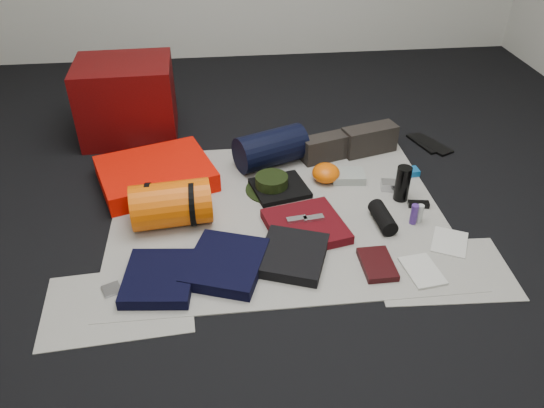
{
  "coord_description": "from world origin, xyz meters",
  "views": [
    {
      "loc": [
        -0.26,
        -2.1,
        1.53
      ],
      "look_at": [
        -0.03,
        -0.07,
        0.1
      ],
      "focal_mm": 35.0,
      "sensor_mm": 36.0,
      "label": 1
    }
  ],
  "objects": [
    {
      "name": "floor",
      "position": [
        0.0,
        0.0,
        -0.01
      ],
      "size": [
        4.5,
        4.5,
        0.02
      ],
      "primitive_type": "cube",
      "color": "black",
      "rests_on": "ground"
    },
    {
      "name": "newspaper_mat",
      "position": [
        0.0,
        0.0,
        0.0
      ],
      "size": [
        1.6,
        1.3,
        0.01
      ],
      "primitive_type": "cube",
      "color": "beige",
      "rests_on": "floor"
    },
    {
      "name": "newspaper_sheet_front_left",
      "position": [
        -0.7,
        -0.55,
        0.0
      ],
      "size": [
        0.61,
        0.44,
        0.0
      ],
      "primitive_type": "cube",
      "rotation": [
        0.0,
        0.0,
        0.07
      ],
      "color": "beige",
      "rests_on": "floor"
    },
    {
      "name": "newspaper_sheet_front_right",
      "position": [
        0.65,
        -0.5,
        0.0
      ],
      "size": [
        0.6,
        0.43,
        0.0
      ],
      "primitive_type": "cube",
      "rotation": [
        0.0,
        0.0,
        -0.05
      ],
      "color": "beige",
      "rests_on": "floor"
    },
    {
      "name": "red_cabinet",
      "position": [
        -0.79,
        0.92,
        0.23
      ],
      "size": [
        0.56,
        0.47,
        0.46
      ],
      "primitive_type": "cube",
      "rotation": [
        0.0,
        0.0,
        0.03
      ],
      "color": "#500506",
      "rests_on": "floor"
    },
    {
      "name": "sleeping_pad",
      "position": [
        -0.61,
        0.34,
        0.06
      ],
      "size": [
        0.68,
        0.61,
        0.1
      ],
      "primitive_type": "cube",
      "rotation": [
        0.0,
        0.0,
        0.32
      ],
      "color": "#ED1302",
      "rests_on": "newspaper_mat"
    },
    {
      "name": "stuff_sack",
      "position": [
        -0.5,
        -0.04,
        0.11
      ],
      "size": [
        0.39,
        0.25,
        0.22
      ],
      "primitive_type": "cylinder",
      "rotation": [
        0.0,
        1.57,
        0.1
      ],
      "color": "#E25603",
      "rests_on": "newspaper_mat"
    },
    {
      "name": "sack_strap_left",
      "position": [
        -0.6,
        -0.04,
        0.11
      ],
      "size": [
        0.02,
        0.22,
        0.22
      ],
      "primitive_type": "cylinder",
      "rotation": [
        0.0,
        1.57,
        0.0
      ],
      "color": "black",
      "rests_on": "newspaper_mat"
    },
    {
      "name": "sack_strap_right",
      "position": [
        -0.4,
        -0.04,
        0.11
      ],
      "size": [
        0.03,
        0.22,
        0.22
      ],
      "primitive_type": "cylinder",
      "rotation": [
        0.0,
        1.57,
        0.0
      ],
      "color": "black",
      "rests_on": "newspaper_mat"
    },
    {
      "name": "navy_duffel",
      "position": [
        0.02,
        0.45,
        0.11
      ],
      "size": [
        0.43,
        0.33,
        0.2
      ],
      "primitive_type": "cylinder",
      "rotation": [
        0.0,
        1.57,
        0.39
      ],
      "color": "black",
      "rests_on": "newspaper_mat"
    },
    {
      "name": "boonie_brim",
      "position": [
        -0.01,
        0.19,
        0.01
      ],
      "size": [
        0.34,
        0.34,
        0.01
      ],
      "primitive_type": "cylinder",
      "rotation": [
        0.0,
        0.0,
        -0.28
      ],
      "color": "black",
      "rests_on": "newspaper_mat"
    },
    {
      "name": "boonie_crown",
      "position": [
        -0.01,
        0.19,
        0.05
      ],
      "size": [
        0.17,
        0.17,
        0.07
      ],
      "primitive_type": "cylinder",
      "color": "black",
      "rests_on": "boonie_brim"
    },
    {
      "name": "hiking_boot_left",
      "position": [
        0.33,
        0.48,
        0.08
      ],
      "size": [
        0.3,
        0.18,
        0.14
      ],
      "primitive_type": "cube",
      "rotation": [
        0.0,
        0.0,
        0.3
      ],
      "color": "#28231F",
      "rests_on": "newspaper_mat"
    },
    {
      "name": "hiking_boot_right",
      "position": [
        0.6,
        0.53,
        0.08
      ],
      "size": [
        0.33,
        0.2,
        0.16
      ],
      "primitive_type": "cube",
      "rotation": [
        0.0,
        0.0,
        0.28
      ],
      "color": "#28231F",
      "rests_on": "newspaper_mat"
    },
    {
      "name": "flip_flop_left",
      "position": [
        1.0,
        0.57,
        0.01
      ],
      "size": [
        0.2,
        0.28,
        0.01
      ],
      "primitive_type": "cube",
      "rotation": [
        0.0,
        0.0,
        0.45
      ],
      "color": "black",
      "rests_on": "floor"
    },
    {
      "name": "flip_flop_right",
      "position": [
        0.96,
        0.59,
        0.01
      ],
      "size": [
        0.16,
        0.26,
        0.01
      ],
      "primitive_type": "cube",
      "rotation": [
        0.0,
        0.0,
        0.3
      ],
      "color": "black",
      "rests_on": "floor"
    },
    {
      "name": "trousers_navy_a",
      "position": [
        -0.54,
        -0.45,
        0.03
      ],
      "size": [
        0.31,
        0.35,
        0.05
      ],
      "primitive_type": "cube",
      "rotation": [
        0.0,
        0.0,
        -0.11
      ],
      "color": "black",
      "rests_on": "newspaper_mat"
    },
    {
      "name": "trousers_navy_b",
      "position": [
        -0.27,
        -0.39,
        0.03
      ],
      "size": [
        0.4,
        0.43,
        0.05
      ],
      "primitive_type": "cube",
      "rotation": [
        0.0,
        0.0,
        -0.34
      ],
      "color": "black",
      "rests_on": "newspaper_mat"
    },
    {
      "name": "trousers_charcoal",
      "position": [
        0.02,
        -0.36,
        0.03
      ],
      "size": [
        0.37,
        0.39,
        0.05
      ],
      "primitive_type": "cube",
      "rotation": [
        0.0,
        0.0,
        -0.36
      ],
      "color": "black",
      "rests_on": "newspaper_mat"
    },
    {
      "name": "black_tshirt",
      "position": [
        0.03,
        0.18,
        0.02
      ],
      "size": [
        0.32,
        0.31,
        0.03
      ],
      "primitive_type": "cube",
      "rotation": [
        0.0,
        0.0,
        0.23
      ],
      "color": "black",
      "rests_on": "newspaper_mat"
    },
    {
      "name": "red_shirt",
      "position": [
        0.11,
        -0.17,
        0.03
      ],
      "size": [
        0.4,
        0.4,
        0.05
      ],
      "primitive_type": "cube",
      "rotation": [
        0.0,
        0.0,
        0.22
      ],
      "color": "#4D080D",
      "rests_on": "newspaper_mat"
    },
    {
      "name": "orange_stuff_sack",
      "position": [
        0.29,
        0.25,
        0.05
      ],
      "size": [
        0.17,
        0.17,
        0.1
      ],
      "primitive_type": "ellipsoid",
      "rotation": [
        0.0,
        0.0,
        -0.12
      ],
      "color": "#E25603",
      "rests_on": "newspaper_mat"
    },
    {
      "name": "first_aid_pouch",
      "position": [
        0.41,
        0.25,
        0.03
      ],
      "size": [
        0.19,
        0.15,
        0.04
      ],
      "primitive_type": "cube",
      "rotation": [
        0.0,
        0.0,
        -0.11
      ],
      "color": "gray",
      "rests_on": "newspaper_mat"
    },
    {
      "name": "water_bottle",
      "position": [
        0.63,
        0.04,
        0.1
      ],
      "size": [
        0.08,
        0.08,
        0.18
      ],
      "primitive_type": "cylinder",
      "rotation": [
        0.0,
        0.0,
        -0.15
      ],
      "color": "black",
      "rests_on": "newspaper_mat"
    },
    {
      "name": "speaker",
      "position": [
        0.48,
        -0.16,
        0.05
      ],
      "size": [
        0.09,
        0.21,
        0.08
      ],
      "primitive_type": "cylinder",
      "rotation": [
        1.57,
        0.0,
        0.08
      ],
      "color": "black",
      "rests_on": "newspaper_mat"
    },
    {
      "name": "compact_camera",
      "position": [
        0.62,
        0.13,
        0.03
      ],
      "size": [
        0.12,
        0.09,
        0.04
      ],
      "primitive_type": "cube",
      "rotation": [
        0.0,
        0.0,
        -0.22
      ],
      "color": "#B9BABE",
      "rests_on": "newspaper_mat"
    },
    {
      "name": "cyan_case",
      "position": [
        0.75,
        0.26,
        0.02
      ],
      "size": [
        0.11,
        0.08,
        0.03
      ],
      "primitive_type": "cube",
      "rotation": [
        0.0,
        0.0,
        0.09
      ],
      "color": "#0E538D",
      "rests_on": "newspaper_mat"
    },
    {
      "name": "toiletry_purple",
      "position": [
        0.63,
        -0.17,
        0.06
      ],
      "size": [
        0.04,
        0.04,
        0.1
      ],
      "primitive_type": "cylinder",
      "rotation": [
        0.0,
        0.0,
        0.02
      ],
      "color": "#44267A",
      "rests_on": "newspaper_mat"
    },
    {
      "name": "toiletry_clear",
      "position": [
        0.66,
        -0.16,
        0.05
      ],
      "size": [
        0.04,
        0.04,
        0.09
      ],
      "primitive_type": "cylinder",
      "rotation": [
        0.0,
        0.0,
        -0.21
      ],
      "color": "#B0B5B0",
      "rests_on": "newspaper_mat"
    },
    {
      "name": "paperback_book",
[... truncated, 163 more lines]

